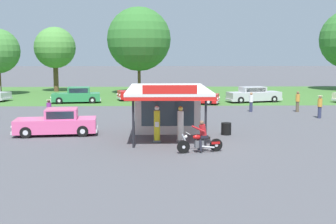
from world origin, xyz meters
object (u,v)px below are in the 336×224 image
(gas_pump_offside, at_px, (181,126))
(bystander_leaning_by_kiosk, at_px, (251,102))
(bystander_admiring_sedan, at_px, (320,106))
(spare_tire_stack, at_px, (226,129))
(gas_pump_nearside, at_px, (157,125))
(motorcycle_with_rider, at_px, (201,139))
(parked_car_back_row_centre, at_px, (193,96))
(bystander_strolling_foreground, at_px, (49,110))
(featured_classic_sedan, at_px, (57,123))
(parked_car_back_row_far_right, at_px, (77,96))
(parked_car_back_row_centre_left, at_px, (254,95))
(bystander_chatting_near_pumps, at_px, (298,101))
(parked_car_back_row_centre_right, at_px, (141,93))

(gas_pump_offside, xyz_separation_m, bystander_leaning_by_kiosk, (6.56, 12.48, -0.05))
(bystander_admiring_sedan, xyz_separation_m, spare_tire_stack, (-8.07, -6.58, -0.57))
(gas_pump_nearside, bearing_deg, motorcycle_with_rider, -51.17)
(gas_pump_nearside, distance_m, parked_car_back_row_centre, 18.85)
(bystander_strolling_foreground, bearing_deg, spare_tire_stack, -23.54)
(bystander_admiring_sedan, distance_m, bystander_strolling_foreground, 19.86)
(gas_pump_nearside, xyz_separation_m, featured_classic_sedan, (-5.97, 2.31, -0.21))
(parked_car_back_row_far_right, bearing_deg, bystander_leaning_by_kiosk, -24.72)
(spare_tire_stack, bearing_deg, parked_car_back_row_centre_left, 72.72)
(gas_pump_nearside, height_order, bystander_leaning_by_kiosk, gas_pump_nearside)
(parked_car_back_row_far_right, bearing_deg, parked_car_back_row_centre_left, 0.67)
(bystander_chatting_near_pumps, bearing_deg, bystander_leaning_by_kiosk, 177.16)
(parked_car_back_row_centre_right, bearing_deg, parked_car_back_row_centre_left, -11.42)
(bystander_leaning_by_kiosk, bearing_deg, parked_car_back_row_centre, 125.87)
(bystander_chatting_near_pumps, bearing_deg, spare_tire_stack, -126.43)
(parked_car_back_row_centre_right, bearing_deg, bystander_strolling_foreground, -111.64)
(bystander_chatting_near_pumps, xyz_separation_m, spare_tire_stack, (-7.56, -10.24, -0.55))
(motorcycle_with_rider, distance_m, featured_classic_sedan, 9.52)
(gas_pump_offside, relative_size, bystander_admiring_sedan, 1.15)
(parked_car_back_row_far_right, height_order, parked_car_back_row_centre_right, parked_car_back_row_far_right)
(featured_classic_sedan, xyz_separation_m, spare_tire_stack, (10.12, -0.26, -0.34))
(bystander_chatting_near_pumps, relative_size, bystander_leaning_by_kiosk, 1.06)
(motorcycle_with_rider, height_order, bystander_admiring_sedan, bystander_admiring_sedan)
(gas_pump_nearside, bearing_deg, bystander_leaning_by_kiosk, 57.80)
(gas_pump_offside, height_order, spare_tire_stack, gas_pump_offside)
(parked_car_back_row_centre, xyz_separation_m, bystander_leaning_by_kiosk, (4.37, -6.05, 0.13))
(bystander_leaning_by_kiosk, bearing_deg, gas_pump_offside, -117.74)
(gas_pump_nearside, height_order, spare_tire_stack, gas_pump_nearside)
(parked_car_back_row_centre_left, distance_m, parked_car_back_row_centre_right, 11.56)
(parked_car_back_row_far_right, xyz_separation_m, bystander_leaning_by_kiosk, (15.76, -7.26, 0.14))
(parked_car_back_row_centre_right, bearing_deg, parked_car_back_row_centre, -35.95)
(bystander_leaning_by_kiosk, xyz_separation_m, bystander_strolling_foreground, (-15.46, -5.31, 0.01))
(parked_car_back_row_centre_right, bearing_deg, gas_pump_nearside, -85.82)
(parked_car_back_row_centre, bearing_deg, parked_car_back_row_centre_right, 144.05)
(gas_pump_nearside, xyz_separation_m, parked_car_back_row_centre_left, (9.71, 19.94, -0.20))
(bystander_strolling_foreground, distance_m, spare_tire_stack, 12.82)
(bystander_strolling_foreground, bearing_deg, bystander_chatting_near_pumps, 14.85)
(bystander_strolling_foreground, relative_size, spare_tire_stack, 2.25)
(gas_pump_nearside, relative_size, featured_classic_sedan, 0.39)
(gas_pump_nearside, relative_size, spare_tire_stack, 2.78)
(featured_classic_sedan, bearing_deg, parked_car_back_row_centre_right, 77.69)
(gas_pump_offside, bearing_deg, parked_car_back_row_centre, 83.26)
(parked_car_back_row_far_right, height_order, bystander_admiring_sedan, bystander_admiring_sedan)
(motorcycle_with_rider, distance_m, parked_car_back_row_centre_right, 25.18)
(parked_car_back_row_centre, distance_m, bystander_leaning_by_kiosk, 7.46)
(featured_classic_sedan, height_order, parked_car_back_row_far_right, featured_classic_sedan)
(parked_car_back_row_centre, distance_m, bystander_admiring_sedan, 13.20)
(gas_pump_offside, xyz_separation_m, parked_car_back_row_centre, (2.19, 18.52, -0.18))
(parked_car_back_row_centre_left, relative_size, parked_car_back_row_centre_right, 1.12)
(parked_car_back_row_far_right, relative_size, bystander_strolling_foreground, 3.09)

